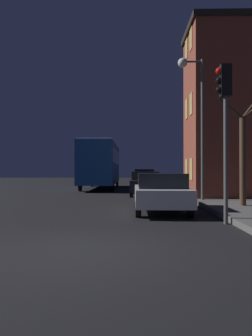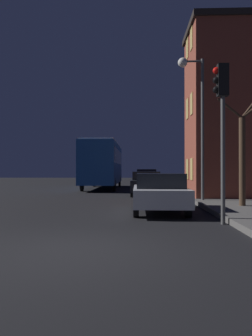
{
  "view_description": "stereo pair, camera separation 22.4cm",
  "coord_description": "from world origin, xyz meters",
  "px_view_note": "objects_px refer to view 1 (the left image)",
  "views": [
    {
      "loc": [
        0.91,
        -6.22,
        1.51
      ],
      "look_at": [
        0.59,
        9.15,
        1.62
      ],
      "focal_mm": 35.0,
      "sensor_mm": 36.0,
      "label": 1
    },
    {
      "loc": [
        1.14,
        -6.21,
        1.51
      ],
      "look_at": [
        0.59,
        9.15,
        1.62
      ],
      "focal_mm": 35.0,
      "sensor_mm": 36.0,
      "label": 2
    }
  ],
  "objects_px": {
    "bare_tree": "(244,153)",
    "traffic_light": "(225,110)",
    "streetlamp": "(195,102)",
    "bus": "(101,162)",
    "car_near_lane": "(161,192)",
    "car_far_lane": "(144,178)",
    "car_mid_lane": "(145,183)"
  },
  "relations": [
    {
      "from": "bare_tree",
      "to": "bus",
      "type": "relative_size",
      "value": 0.43
    },
    {
      "from": "bus",
      "to": "car_mid_lane",
      "type": "xyz_separation_m",
      "value": [
        3.34,
        -7.2,
        -1.46
      ]
    },
    {
      "from": "streetlamp",
      "to": "car_mid_lane",
      "type": "bearing_deg",
      "value": 113.94
    },
    {
      "from": "bare_tree",
      "to": "car_near_lane",
      "type": "relative_size",
      "value": 1.06
    },
    {
      "from": "bare_tree",
      "to": "traffic_light",
      "type": "bearing_deg",
      "value": -116.47
    },
    {
      "from": "car_near_lane",
      "to": "car_far_lane",
      "type": "bearing_deg",
      "value": 90.05
    },
    {
      "from": "bare_tree",
      "to": "streetlamp",
      "type": "bearing_deg",
      "value": 120.23
    },
    {
      "from": "streetlamp",
      "to": "car_near_lane",
      "type": "distance_m",
      "value": 5.33
    },
    {
      "from": "bus",
      "to": "car_far_lane",
      "type": "bearing_deg",
      "value": 33.7
    },
    {
      "from": "traffic_light",
      "to": "car_mid_lane",
      "type": "distance_m",
      "value": 10.91
    },
    {
      "from": "streetlamp",
      "to": "traffic_light",
      "type": "xyz_separation_m",
      "value": [
        -0.23,
        -5.72,
        -1.44
      ]
    },
    {
      "from": "bare_tree",
      "to": "bus",
      "type": "xyz_separation_m",
      "value": [
        -6.86,
        14.35,
        0.03
      ]
    },
    {
      "from": "streetlamp",
      "to": "bus",
      "type": "distance_m",
      "value": 13.34
    },
    {
      "from": "traffic_light",
      "to": "car_far_lane",
      "type": "bearing_deg",
      "value": 94.54
    },
    {
      "from": "traffic_light",
      "to": "car_near_lane",
      "type": "distance_m",
      "value": 3.92
    },
    {
      "from": "car_mid_lane",
      "to": "car_near_lane",
      "type": "bearing_deg",
      "value": -87.87
    },
    {
      "from": "car_near_lane",
      "to": "traffic_light",
      "type": "bearing_deg",
      "value": -58.71
    },
    {
      "from": "bus",
      "to": "car_mid_lane",
      "type": "distance_m",
      "value": 8.07
    },
    {
      "from": "traffic_light",
      "to": "bare_tree",
      "type": "height_order",
      "value": "bare_tree"
    },
    {
      "from": "streetlamp",
      "to": "bare_tree",
      "type": "bearing_deg",
      "value": -59.77
    },
    {
      "from": "car_near_lane",
      "to": "car_mid_lane",
      "type": "xyz_separation_m",
      "value": [
        -0.29,
        7.87,
        0.01
      ]
    },
    {
      "from": "car_mid_lane",
      "to": "bare_tree",
      "type": "bearing_deg",
      "value": -63.86
    },
    {
      "from": "traffic_light",
      "to": "bus",
      "type": "relative_size",
      "value": 0.43
    },
    {
      "from": "streetlamp",
      "to": "car_far_lane",
      "type": "height_order",
      "value": "streetlamp"
    },
    {
      "from": "car_near_lane",
      "to": "streetlamp",
      "type": "bearing_deg",
      "value": 59.95
    },
    {
      "from": "car_mid_lane",
      "to": "car_far_lane",
      "type": "xyz_separation_m",
      "value": [
        0.28,
        9.61,
        0.1
      ]
    },
    {
      "from": "bus",
      "to": "car_mid_lane",
      "type": "height_order",
      "value": "bus"
    },
    {
      "from": "traffic_light",
      "to": "car_far_lane",
      "type": "xyz_separation_m",
      "value": [
        -1.59,
        20.07,
        -2.37
      ]
    },
    {
      "from": "traffic_light",
      "to": "bare_tree",
      "type": "relative_size",
      "value": 1.01
    },
    {
      "from": "car_near_lane",
      "to": "car_far_lane",
      "type": "xyz_separation_m",
      "value": [
        -0.02,
        17.48,
        0.11
      ]
    },
    {
      "from": "car_mid_lane",
      "to": "bus",
      "type": "bearing_deg",
      "value": 114.93
    },
    {
      "from": "bare_tree",
      "to": "car_near_lane",
      "type": "xyz_separation_m",
      "value": [
        -3.22,
        -0.71,
        -1.44
      ]
    }
  ]
}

